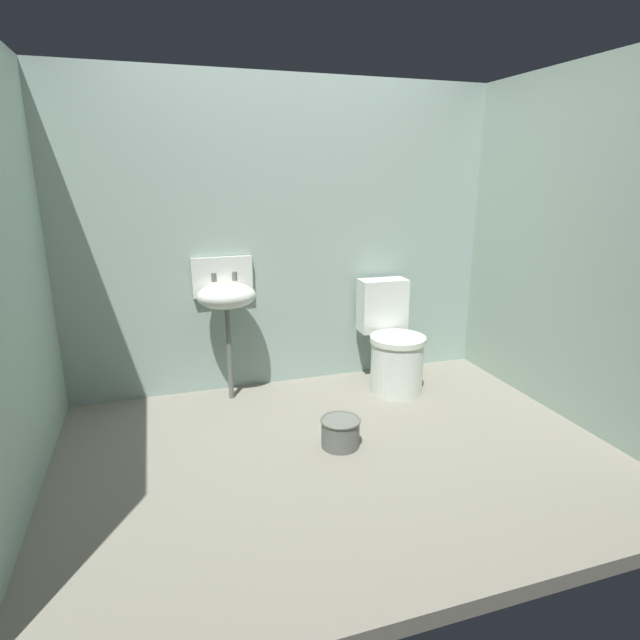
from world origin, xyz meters
The scene contains 6 objects.
ground_plane centered at (0.00, 0.00, -0.04)m, with size 3.53×2.49×0.08m, color slate.
wall_back centered at (0.00, 1.10, 1.10)m, with size 3.53×0.10×2.20m, color #8DA59B.
wall_right centered at (1.62, 0.10, 1.10)m, with size 0.10×2.29×2.20m, color #91A999.
toilet_near_wall centered at (0.70, 0.70, 0.32)m, with size 0.41×0.60×0.78m.
sink centered at (-0.47, 0.88, 0.75)m, with size 0.42×0.35×0.99m.
bucket centered at (0.04, -0.02, 0.09)m, with size 0.24×0.24×0.18m.
Camera 1 is at (-0.91, -2.56, 1.55)m, focal length 28.87 mm.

